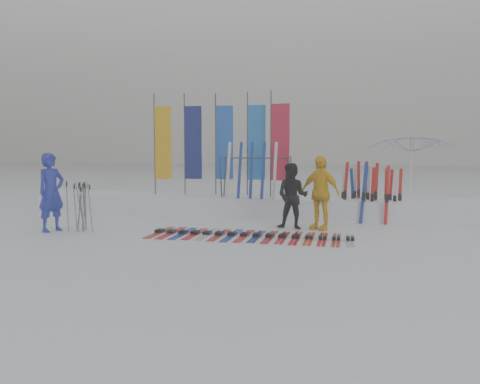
% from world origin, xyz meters
% --- Properties ---
extents(ground, '(120.00, 120.00, 0.00)m').
position_xyz_m(ground, '(0.00, 0.00, 0.00)').
color(ground, white).
rests_on(ground, ground).
extents(snow_bank, '(14.00, 1.60, 0.60)m').
position_xyz_m(snow_bank, '(0.00, 4.60, 0.30)').
color(snow_bank, white).
rests_on(snow_bank, ground).
extents(person_blue, '(0.67, 0.82, 1.94)m').
position_xyz_m(person_blue, '(-4.40, 0.78, 0.97)').
color(person_blue, '#1A289D').
rests_on(person_blue, ground).
extents(person_black, '(0.89, 0.74, 1.68)m').
position_xyz_m(person_black, '(1.37, 2.45, 0.84)').
color(person_black, black).
rests_on(person_black, ground).
extents(person_yellow, '(1.18, 0.92, 1.87)m').
position_xyz_m(person_yellow, '(2.06, 2.53, 0.94)').
color(person_yellow, yellow).
rests_on(person_yellow, ground).
extents(tent_canopy, '(2.88, 2.93, 2.56)m').
position_xyz_m(tent_canopy, '(4.69, 6.17, 1.28)').
color(tent_canopy, white).
rests_on(tent_canopy, ground).
extents(ski_row, '(4.69, 1.70, 0.07)m').
position_xyz_m(ski_row, '(0.55, 1.18, 0.04)').
color(ski_row, '#B1250E').
rests_on(ski_row, ground).
extents(pole_cluster, '(0.75, 0.57, 1.25)m').
position_xyz_m(pole_cluster, '(-3.72, 0.98, 0.60)').
color(pole_cluster, '#595B60').
rests_on(pole_cluster, ground).
extents(feather_flags, '(4.34, 0.31, 3.20)m').
position_xyz_m(feather_flags, '(-1.12, 4.80, 2.24)').
color(feather_flags, '#383A3F').
rests_on(feather_flags, ground).
extents(ski_rack, '(2.04, 0.80, 1.23)m').
position_xyz_m(ski_rack, '(0.07, 4.20, 1.38)').
color(ski_rack, '#383A3F').
rests_on(ski_rack, ground).
extents(upright_skis, '(1.64, 1.15, 1.70)m').
position_xyz_m(upright_skis, '(3.31, 4.32, 0.79)').
color(upright_skis, navy).
rests_on(upright_skis, ground).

